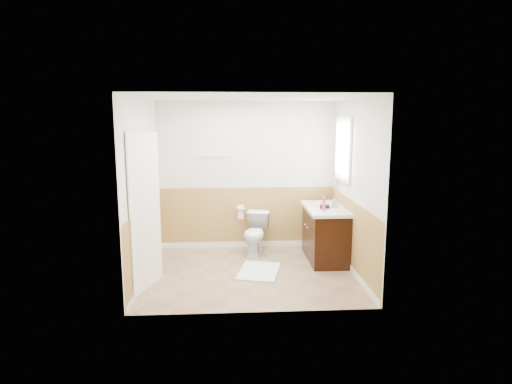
{
  "coord_description": "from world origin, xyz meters",
  "views": [
    {
      "loc": [
        -0.28,
        -6.02,
        2.24
      ],
      "look_at": [
        0.1,
        0.25,
        1.15
      ],
      "focal_mm": 30.48,
      "sensor_mm": 36.0,
      "label": 1
    }
  ],
  "objects": [
    {
      "name": "door_frame",
      "position": [
        -1.48,
        -0.45,
        1.03
      ],
      "size": [
        0.02,
        0.92,
        2.1
      ],
      "primitive_type": "cube",
      "color": "white",
      "rests_on": "wall_left"
    },
    {
      "name": "tp_roll",
      "position": [
        -0.1,
        1.23,
        0.7
      ],
      "size": [
        0.1,
        0.11,
        0.11
      ],
      "primitive_type": "cylinder",
      "rotation": [
        0.0,
        1.57,
        0.0
      ],
      "color": "white",
      "rests_on": "tp_holder_bar"
    },
    {
      "name": "wainscot_right",
      "position": [
        1.49,
        0.0,
        0.5
      ],
      "size": [
        0.0,
        2.6,
        2.6
      ],
      "primitive_type": "plane",
      "rotation": [
        1.57,
        0.0,
        -1.57
      ],
      "color": "tan",
      "rests_on": "floor"
    },
    {
      "name": "towel_bar",
      "position": [
        -0.55,
        1.25,
        1.6
      ],
      "size": [
        0.62,
        0.02,
        0.02
      ],
      "primitive_type": "cylinder",
      "rotation": [
        0.0,
        1.57,
        0.0
      ],
      "color": "silver",
      "rests_on": "wall_back"
    },
    {
      "name": "hair_dryer_handle",
      "position": [
        1.13,
        0.45,
        0.86
      ],
      "size": [
        0.03,
        0.03,
        0.07
      ],
      "primitive_type": "cylinder",
      "color": "black",
      "rests_on": "countertop"
    },
    {
      "name": "vanity_knob_right",
      "position": [
        0.91,
        0.63,
        0.55
      ],
      "size": [
        0.03,
        0.03,
        0.03
      ],
      "primitive_type": "sphere",
      "color": "silver",
      "rests_on": "vanity_cabinet"
    },
    {
      "name": "vanity_cabinet",
      "position": [
        1.21,
        0.53,
        0.4
      ],
      "size": [
        0.55,
        1.1,
        0.8
      ],
      "primitive_type": "cube",
      "color": "black",
      "rests_on": "floor"
    },
    {
      "name": "bath_mat",
      "position": [
        0.13,
        0.03,
        0.01
      ],
      "size": [
        0.72,
        0.91,
        0.02
      ],
      "primitive_type": "cube",
      "rotation": [
        0.0,
        0.0,
        -0.24
      ],
      "color": "white",
      "rests_on": "floor"
    },
    {
      "name": "wall_front",
      "position": [
        0.0,
        -1.3,
        1.25
      ],
      "size": [
        3.0,
        0.0,
        3.0
      ],
      "primitive_type": "plane",
      "rotation": [
        -1.57,
        0.0,
        0.0
      ],
      "color": "silver",
      "rests_on": "floor"
    },
    {
      "name": "door",
      "position": [
        -1.4,
        -0.45,
        1.02
      ],
      "size": [
        0.29,
        0.78,
        2.04
      ],
      "primitive_type": "cube",
      "rotation": [
        0.0,
        0.0,
        -0.31
      ],
      "color": "white",
      "rests_on": "wall_left"
    },
    {
      "name": "lotion_bottle",
      "position": [
        1.11,
        0.24,
        0.96
      ],
      "size": [
        0.05,
        0.05,
        0.22
      ],
      "primitive_type": "cylinder",
      "color": "#D33663",
      "rests_on": "countertop"
    },
    {
      "name": "wainscot_left",
      "position": [
        -1.49,
        0.0,
        0.5
      ],
      "size": [
        0.0,
        2.6,
        2.6
      ],
      "primitive_type": "plane",
      "rotation": [
        1.57,
        0.0,
        1.57
      ],
      "color": "tan",
      "rests_on": "floor"
    },
    {
      "name": "tp_holder_bar",
      "position": [
        -0.1,
        1.23,
        0.7
      ],
      "size": [
        0.14,
        0.02,
        0.02
      ],
      "primitive_type": "cylinder",
      "rotation": [
        0.0,
        1.57,
        0.0
      ],
      "color": "silver",
      "rests_on": "wall_back"
    },
    {
      "name": "wall_back",
      "position": [
        0.0,
        1.3,
        1.25
      ],
      "size": [
        3.0,
        0.0,
        3.0
      ],
      "primitive_type": "plane",
      "rotation": [
        1.57,
        0.0,
        0.0
      ],
      "color": "silver",
      "rests_on": "floor"
    },
    {
      "name": "door_knob",
      "position": [
        -1.34,
        -0.12,
        0.95
      ],
      "size": [
        0.06,
        0.06,
        0.06
      ],
      "primitive_type": "sphere",
      "color": "silver",
      "rests_on": "door"
    },
    {
      "name": "toilet",
      "position": [
        0.13,
        0.9,
        0.34
      ],
      "size": [
        0.52,
        0.73,
        0.68
      ],
      "primitive_type": "imported",
      "rotation": [
        0.0,
        0.0,
        -0.24
      ],
      "color": "white",
      "rests_on": "floor"
    },
    {
      "name": "wall_right",
      "position": [
        1.5,
        0.0,
        1.25
      ],
      "size": [
        0.0,
        3.0,
        3.0
      ],
      "primitive_type": "plane",
      "rotation": [
        1.57,
        0.0,
        -1.57
      ],
      "color": "silver",
      "rests_on": "floor"
    },
    {
      "name": "countertop",
      "position": [
        1.2,
        0.53,
        0.83
      ],
      "size": [
        0.6,
        1.15,
        0.05
      ],
      "primitive_type": "cube",
      "color": "silver",
      "rests_on": "vanity_cabinet"
    },
    {
      "name": "hair_dryer_body",
      "position": [
        1.16,
        0.41,
        0.89
      ],
      "size": [
        0.14,
        0.07,
        0.07
      ],
      "primitive_type": "cylinder",
      "rotation": [
        0.0,
        1.57,
        0.0
      ],
      "color": "black",
      "rests_on": "countertop"
    },
    {
      "name": "wainscot_back",
      "position": [
        0.0,
        1.29,
        0.5
      ],
      "size": [
        3.0,
        0.0,
        3.0
      ],
      "primitive_type": "plane",
      "rotation": [
        1.57,
        0.0,
        0.0
      ],
      "color": "tan",
      "rests_on": "floor"
    },
    {
      "name": "ceiling",
      "position": [
        0.0,
        0.0,
        2.5
      ],
      "size": [
        3.0,
        3.0,
        0.0
      ],
      "primitive_type": "plane",
      "rotation": [
        3.14,
        0.0,
        0.0
      ],
      "color": "white",
      "rests_on": "floor"
    },
    {
      "name": "tp_sheet",
      "position": [
        -0.1,
        1.23,
        0.59
      ],
      "size": [
        0.1,
        0.01,
        0.16
      ],
      "primitive_type": "cube",
      "color": "white",
      "rests_on": "tp_roll"
    },
    {
      "name": "mirror_panel",
      "position": [
        1.48,
        1.1,
        1.55
      ],
      "size": [
        0.02,
        0.35,
        0.9
      ],
      "primitive_type": "cube",
      "color": "silver",
      "rests_on": "wall_right"
    },
    {
      "name": "sink_basin",
      "position": [
        1.21,
        0.68,
        0.86
      ],
      "size": [
        0.36,
        0.36,
        0.02
      ],
      "primitive_type": "cylinder",
      "color": "white",
      "rests_on": "countertop"
    },
    {
      "name": "wall_left",
      "position": [
        -1.5,
        0.0,
        1.25
      ],
      "size": [
        0.0,
        3.0,
        3.0
      ],
      "primitive_type": "plane",
      "rotation": [
        1.57,
        0.0,
        1.57
      ],
      "color": "silver",
      "rests_on": "floor"
    },
    {
      "name": "faucet",
      "position": [
        1.39,
        0.68,
        0.92
      ],
      "size": [
        0.02,
        0.02,
        0.14
      ],
      "primitive_type": "cylinder",
      "color": "silver",
      "rests_on": "countertop"
    },
    {
      "name": "vanity_knob_left",
      "position": [
        0.91,
        0.43,
        0.55
      ],
      "size": [
        0.03,
        0.03,
        0.03
      ],
      "primitive_type": "sphere",
      "color": "white",
      "rests_on": "vanity_cabinet"
    },
    {
      "name": "floor",
      "position": [
        0.0,
        0.0,
        0.0
      ],
      "size": [
        3.0,
        3.0,
        0.0
      ],
      "primitive_type": "plane",
      "color": "#8C7051",
      "rests_on": "ground"
    },
    {
      "name": "wainscot_front",
      "position": [
        0.0,
        -1.29,
        0.5
      ],
      "size": [
        3.0,
        0.0,
        3.0
      ],
      "primitive_type": "plane",
      "rotation": [
        -1.57,
        0.0,
        0.0
      ],
      "color": "tan",
      "rests_on": "floor"
    },
    {
      "name": "window_glass",
      "position": [
        1.49,
        0.59,
        1.75
      ],
      "size": [
        0.01,
        0.7,
        0.9
      ],
      "primitive_type": "cube",
      "color": "white",
      "rests_on": "wall_right"
    },
    {
      "name": "window_frame",
      "position": [
        1.47,
        0.59,
        1.75
      ],
      "size": [
        0.04,
        0.8,
        1.0
      ],
      "primitive_type": "cube",
      "color": "white",
      "rests_on": "wall_right"
    },
    {
      "name": "soap_dispenser",
      "position": [
        1.33,
        0.48,
        0.94
      ],
      "size": [
        0.08,
        0.08,
        0.18
      ],
      "primitive_type": "imported",
      "rotation": [
        0.0,
        0.0,
        -0.02
      ],
      "color": "#949BA7",
      "rests_on": "countertop"
    }
  ]
}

